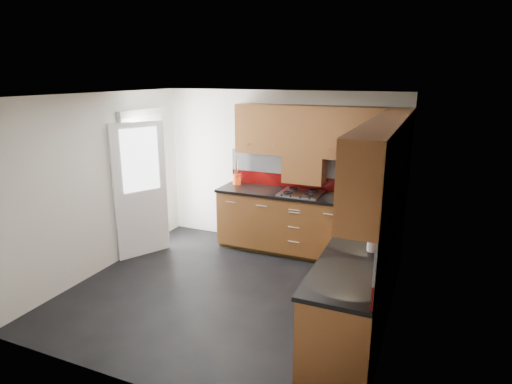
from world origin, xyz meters
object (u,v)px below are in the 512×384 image
at_px(gas_hob, 300,193).
at_px(food_processor, 384,202).
at_px(utensil_pot, 237,178).
at_px(toaster, 394,197).

xyz_separation_m(gas_hob, food_processor, (1.22, -0.39, 0.11)).
relative_size(utensil_pot, toaster, 1.69).
relative_size(gas_hob, food_processor, 2.20).
height_order(gas_hob, toaster, toaster).
bearing_deg(food_processor, utensil_pot, 166.81).
height_order(utensil_pot, food_processor, utensil_pot).
distance_m(toaster, food_processor, 0.47).
height_order(gas_hob, food_processor, food_processor).
bearing_deg(gas_hob, utensil_pot, 172.00).
relative_size(gas_hob, toaster, 2.16).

